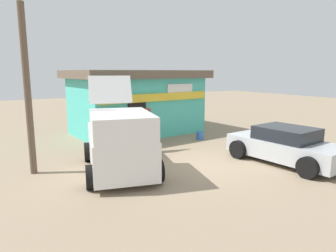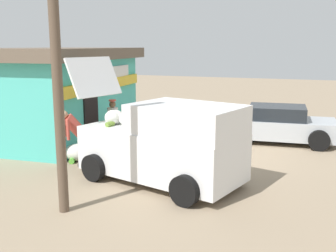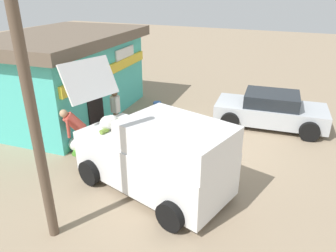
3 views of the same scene
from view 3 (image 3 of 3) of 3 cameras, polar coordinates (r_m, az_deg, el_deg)
name	(u,v)px [view 3 (image 3 of 3)]	position (r m, az deg, el deg)	size (l,w,h in m)	color
ground_plane	(218,146)	(10.50, 8.90, -3.60)	(60.00, 60.00, 0.00)	gray
storefront_bar	(66,74)	(13.03, -17.86, 8.80)	(6.93, 4.82, 3.21)	#4CC6B7
delivery_van	(157,155)	(7.86, -2.05, -5.22)	(2.95, 4.76, 2.99)	white
parked_sedan	(270,110)	(12.27, 17.88, 2.73)	(2.35, 4.04, 1.26)	#B2B7BC
vendor_standing	(115,108)	(11.16, -9.42, 3.19)	(0.48, 0.48, 1.59)	#726047
customer_bending	(76,128)	(9.81, -16.21, -0.31)	(0.70, 0.71, 1.54)	navy
unloaded_banana_pile	(81,144)	(10.34, -15.37, -3.21)	(0.81, 0.91, 0.50)	silver
paint_bucket	(157,106)	(13.26, -1.94, 3.56)	(0.33, 0.33, 0.36)	blue
utility_pole	(34,123)	(6.18, -22.95, 0.58)	(0.20, 0.20, 5.12)	brown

